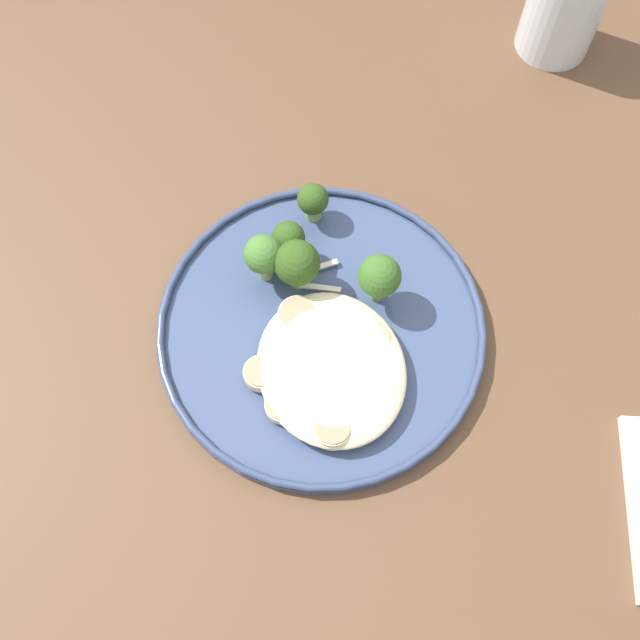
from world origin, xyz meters
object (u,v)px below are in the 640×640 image
(dinner_plate, at_px, (320,325))
(seared_scallop_half_hidden, at_px, (298,317))
(seared_scallop_center_golden, at_px, (303,354))
(broccoli_floret_near_rim, at_px, (379,277))
(broccoli_floret_split_head, at_px, (264,255))
(seared_scallop_large_seared, at_px, (332,429))
(seared_scallop_tilted_round, at_px, (283,406))
(water_glass, at_px, (564,9))
(seared_scallop_tiny_bay, at_px, (371,341))
(broccoli_floret_tall_stalk, at_px, (289,240))
(broccoli_floret_right_tilted, at_px, (297,264))
(broccoli_floret_left_leaning, at_px, (313,201))
(seared_scallop_on_noodles, at_px, (261,373))
(seared_scallop_front_small, at_px, (299,382))

(dinner_plate, bearing_deg, seared_scallop_half_hidden, -114.11)
(seared_scallop_center_golden, bearing_deg, broccoli_floret_near_rim, 114.23)
(dinner_plate, relative_size, broccoli_floret_split_head, 5.17)
(broccoli_floret_near_rim, bearing_deg, seared_scallop_large_seared, -36.08)
(broccoli_floret_near_rim, bearing_deg, seared_scallop_tilted_round, -56.06)
(seared_scallop_half_hidden, xyz_separation_m, water_glass, (-0.23, 0.36, 0.03))
(seared_scallop_half_hidden, bearing_deg, seared_scallop_center_golden, -10.10)
(seared_scallop_tiny_bay, distance_m, water_glass, 0.41)
(broccoli_floret_tall_stalk, xyz_separation_m, water_glass, (-0.17, 0.34, 0.01))
(broccoli_floret_tall_stalk, bearing_deg, broccoli_floret_right_tilted, -1.62)
(seared_scallop_tiny_bay, relative_size, broccoli_floret_near_rim, 0.58)
(broccoli_floret_left_leaning, distance_m, water_glass, 0.34)
(seared_scallop_half_hidden, height_order, broccoli_floret_left_leaning, broccoli_floret_left_leaning)
(broccoli_floret_right_tilted, bearing_deg, seared_scallop_center_golden, -14.10)
(seared_scallop_tilted_round, height_order, seared_scallop_half_hidden, seared_scallop_half_hidden)
(seared_scallop_on_noodles, xyz_separation_m, broccoli_floret_near_rim, (-0.04, 0.12, 0.03))
(seared_scallop_center_golden, bearing_deg, seared_scallop_half_hidden, 169.90)
(seared_scallop_large_seared, height_order, seared_scallop_center_golden, seared_scallop_large_seared)
(broccoli_floret_split_head, bearing_deg, broccoli_floret_tall_stalk, 113.40)
(broccoli_floret_near_rim, bearing_deg, broccoli_floret_split_head, -121.27)
(seared_scallop_on_noodles, bearing_deg, dinner_plate, 116.76)
(broccoli_floret_tall_stalk, bearing_deg, seared_scallop_tilted_round, -19.43)
(broccoli_floret_split_head, distance_m, broccoli_floret_near_rim, 0.10)
(dinner_plate, relative_size, water_glass, 2.68)
(seared_scallop_front_small, xyz_separation_m, water_glass, (-0.29, 0.37, 0.03))
(broccoli_floret_right_tilted, bearing_deg, seared_scallop_tiny_bay, 27.79)
(seared_scallop_front_small, distance_m, seared_scallop_center_golden, 0.03)
(dinner_plate, height_order, seared_scallop_half_hidden, seared_scallop_half_hidden)
(broccoli_floret_split_head, bearing_deg, seared_scallop_front_small, -2.45)
(broccoli_floret_left_leaning, relative_size, broccoli_floret_tall_stalk, 0.86)
(seared_scallop_on_noodles, bearing_deg, seared_scallop_tilted_round, 15.36)
(broccoli_floret_tall_stalk, bearing_deg, dinner_plate, 4.09)
(seared_scallop_tiny_bay, relative_size, seared_scallop_large_seared, 1.06)
(seared_scallop_half_hidden, distance_m, seared_scallop_tiny_bay, 0.07)
(broccoli_floret_split_head, distance_m, water_glass, 0.41)
(seared_scallop_center_golden, relative_size, broccoli_floret_near_rim, 0.55)
(seared_scallop_tiny_bay, distance_m, broccoli_floret_tall_stalk, 0.12)
(broccoli_floret_split_head, height_order, broccoli_floret_tall_stalk, broccoli_floret_split_head)
(seared_scallop_on_noodles, relative_size, broccoli_floret_near_rim, 0.50)
(seared_scallop_half_hidden, relative_size, seared_scallop_tiny_bay, 0.99)
(seared_scallop_tilted_round, relative_size, seared_scallop_large_seared, 0.92)
(seared_scallop_center_golden, bearing_deg, broccoli_floret_tall_stalk, 169.36)
(water_glass, bearing_deg, seared_scallop_tilted_round, -52.28)
(seared_scallop_tiny_bay, height_order, seared_scallop_center_golden, same)
(water_glass, bearing_deg, seared_scallop_on_noodles, -56.00)
(seared_scallop_half_hidden, distance_m, broccoli_floret_near_rim, 0.08)
(broccoli_floret_tall_stalk, distance_m, broccoli_floret_near_rim, 0.09)
(seared_scallop_on_noodles, distance_m, water_glass, 0.49)
(seared_scallop_tiny_bay, relative_size, broccoli_floret_left_leaning, 0.80)
(broccoli_floret_left_leaning, bearing_deg, seared_scallop_tilted_round, -25.51)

